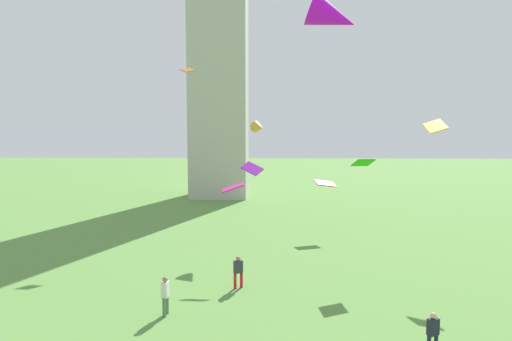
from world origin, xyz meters
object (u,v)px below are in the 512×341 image
at_px(person_5, 433,331).
at_px(kite_flying_2, 332,17).
at_px(person_3, 238,270).
at_px(kite_flying_6, 252,169).
at_px(kite_flying_4, 187,70).
at_px(kite_flying_7, 259,127).
at_px(kite_flying_3, 363,163).
at_px(kite_flying_5, 435,126).
at_px(person_1, 165,293).
at_px(kite_flying_1, 325,183).
at_px(kite_flying_0, 233,188).

relative_size(person_5, kite_flying_2, 0.60).
relative_size(person_3, kite_flying_6, 1.15).
bearing_deg(kite_flying_6, kite_flying_4, -29.42).
distance_m(person_5, kite_flying_7, 19.69).
height_order(person_3, kite_flying_6, kite_flying_6).
bearing_deg(kite_flying_7, kite_flying_3, -73.99).
xyz_separation_m(person_3, kite_flying_5, (11.47, 5.50, 7.20)).
bearing_deg(kite_flying_2, kite_flying_5, -42.20).
distance_m(kite_flying_5, kite_flying_6, 11.28).
distance_m(person_3, kite_flying_5, 14.62).
xyz_separation_m(kite_flying_2, kite_flying_3, (2.67, 5.76, -6.88)).
bearing_deg(person_1, person_5, -101.84).
bearing_deg(kite_flying_1, person_1, -130.57).
bearing_deg(kite_flying_0, kite_flying_3, 47.66).
relative_size(kite_flying_3, kite_flying_5, 0.89).
relative_size(person_1, person_5, 1.09).
height_order(kite_flying_3, kite_flying_4, kite_flying_4).
relative_size(kite_flying_1, kite_flying_3, 1.17).
height_order(kite_flying_1, kite_flying_4, kite_flying_4).
relative_size(person_5, kite_flying_0, 1.69).
bearing_deg(kite_flying_4, kite_flying_5, -82.17).
height_order(kite_flying_1, kite_flying_3, kite_flying_3).
bearing_deg(kite_flying_1, person_5, -97.08).
xyz_separation_m(kite_flying_4, kite_flying_6, (5.59, -9.60, -7.07)).
distance_m(person_5, kite_flying_4, 27.01).
relative_size(kite_flying_3, kite_flying_6, 1.00).
relative_size(person_1, kite_flying_0, 1.84).
bearing_deg(kite_flying_1, kite_flying_2, -107.83).
height_order(person_1, kite_flying_7, kite_flying_7).
bearing_deg(kite_flying_7, kite_flying_0, -121.24).
bearing_deg(kite_flying_5, kite_flying_1, -140.01).
bearing_deg(kite_flying_6, kite_flying_2, 151.89).
relative_size(person_1, kite_flying_7, 1.13).
bearing_deg(person_5, person_1, 135.74).
bearing_deg(kite_flying_3, person_1, -167.14).
distance_m(kite_flying_0, kite_flying_7, 14.97).
distance_m(kite_flying_2, kite_flying_4, 18.41).
bearing_deg(kite_flying_1, kite_flying_3, -93.13).
bearing_deg(person_3, kite_flying_4, -103.41).
bearing_deg(kite_flying_2, kite_flying_6, 35.19).
height_order(kite_flying_3, kite_flying_7, kite_flying_7).
bearing_deg(kite_flying_0, person_3, 88.25).
relative_size(person_3, kite_flying_1, 0.99).
bearing_deg(kite_flying_0, kite_flying_5, 37.06).
bearing_deg(person_5, kite_flying_1, 67.30).
bearing_deg(kite_flying_3, kite_flying_4, 114.85).
bearing_deg(kite_flying_4, kite_flying_7, -86.94).
bearing_deg(person_3, kite_flying_6, -128.84).
height_order(kite_flying_4, kite_flying_6, kite_flying_4).
distance_m(person_1, kite_flying_4, 21.44).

